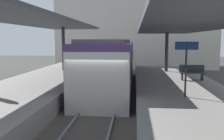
# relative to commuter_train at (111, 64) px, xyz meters

# --- Properties ---
(ground_plane) EXTENTS (80.00, 80.00, 0.00)m
(ground_plane) POSITION_rel_commuter_train_xyz_m (0.00, -5.20, -1.73)
(ground_plane) COLOR #383835
(platform_left) EXTENTS (4.40, 28.00, 1.00)m
(platform_left) POSITION_rel_commuter_train_xyz_m (-3.80, -5.20, -1.23)
(platform_left) COLOR gray
(platform_left) RESTS_ON ground_plane
(platform_right) EXTENTS (4.40, 28.00, 1.00)m
(platform_right) POSITION_rel_commuter_train_xyz_m (3.80, -5.20, -1.23)
(platform_right) COLOR gray
(platform_right) RESTS_ON ground_plane
(track_ballast) EXTENTS (3.20, 28.00, 0.20)m
(track_ballast) POSITION_rel_commuter_train_xyz_m (0.00, -5.20, -1.63)
(track_ballast) COLOR #4C4742
(track_ballast) RESTS_ON ground_plane
(rail_near_side) EXTENTS (0.08, 28.00, 0.14)m
(rail_near_side) POSITION_rel_commuter_train_xyz_m (-0.72, -5.20, -1.46)
(rail_near_side) COLOR slate
(rail_near_side) RESTS_ON track_ballast
(rail_far_side) EXTENTS (0.08, 28.00, 0.14)m
(rail_far_side) POSITION_rel_commuter_train_xyz_m (0.72, -5.20, -1.46)
(rail_far_side) COLOR slate
(rail_far_side) RESTS_ON track_ballast
(commuter_train) EXTENTS (2.78, 12.47, 3.10)m
(commuter_train) POSITION_rel_commuter_train_xyz_m (0.00, 0.00, 0.00)
(commuter_train) COLOR #472D6B
(commuter_train) RESTS_ON track_ballast
(canopy_left) EXTENTS (4.18, 21.00, 3.38)m
(canopy_left) POSITION_rel_commuter_train_xyz_m (-3.80, -3.80, 2.53)
(canopy_left) COLOR #333335
(canopy_left) RESTS_ON platform_left
(canopy_right) EXTENTS (4.18, 21.00, 2.97)m
(canopy_right) POSITION_rel_commuter_train_xyz_m (3.80, -3.80, 2.13)
(canopy_right) COLOR #333335
(canopy_right) RESTS_ON platform_right
(platform_bench) EXTENTS (1.40, 0.41, 0.86)m
(platform_bench) POSITION_rel_commuter_train_xyz_m (4.76, -1.48, -0.26)
(platform_bench) COLOR black
(platform_bench) RESTS_ON platform_right
(platform_sign) EXTENTS (0.90, 0.08, 2.21)m
(platform_sign) POSITION_rel_commuter_train_xyz_m (3.55, -5.87, 0.90)
(platform_sign) COLOR #262628
(platform_sign) RESTS_ON platform_right
(station_building_backdrop) EXTENTS (18.00, 6.00, 11.00)m
(station_building_backdrop) POSITION_rel_commuter_train_xyz_m (1.57, 14.80, 3.77)
(station_building_backdrop) COLOR beige
(station_building_backdrop) RESTS_ON ground_plane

